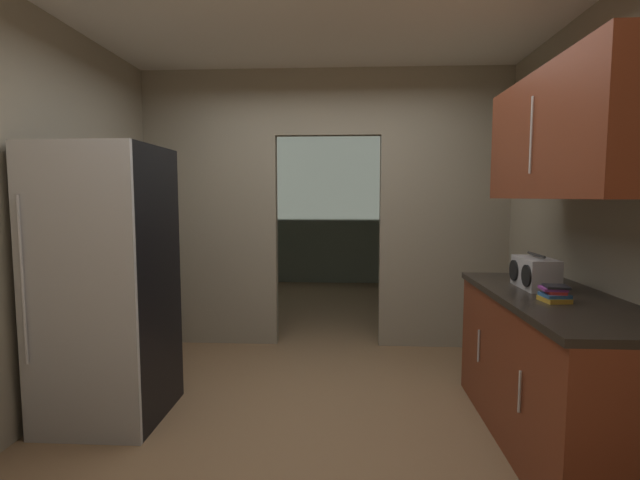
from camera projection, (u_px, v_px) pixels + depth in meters
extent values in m
plane|color=brown|center=(313.00, 424.00, 3.01)|extent=(20.00, 20.00, 0.00)
cube|color=silver|center=(317.00, 19.00, 3.27)|extent=(3.94, 7.37, 0.06)
cube|color=gray|center=(212.00, 210.00, 4.63)|extent=(1.30, 0.12, 2.69)
cube|color=gray|center=(444.00, 210.00, 4.51)|extent=(1.23, 0.12, 2.69)
cube|color=gray|center=(328.00, 103.00, 4.47)|extent=(1.02, 0.12, 0.62)
cube|color=gray|center=(333.00, 204.00, 7.93)|extent=(3.54, 0.10, 2.69)
cube|color=gray|center=(204.00, 206.00, 6.34)|extent=(0.10, 3.38, 2.69)
cube|color=gray|center=(460.00, 207.00, 6.15)|extent=(0.10, 3.38, 2.69)
cube|color=black|center=(108.00, 284.00, 3.07)|extent=(0.72, 0.70, 1.80)
cube|color=#B7BABC|center=(76.00, 296.00, 2.70)|extent=(0.72, 0.03, 1.80)
cylinder|color=#B7BABC|center=(22.00, 281.00, 2.68)|extent=(0.02, 0.02, 0.99)
cube|color=maroon|center=(553.00, 374.00, 2.75)|extent=(0.63, 1.68, 0.85)
cube|color=black|center=(556.00, 299.00, 2.70)|extent=(0.67, 1.68, 0.04)
cylinder|color=#B7BABC|center=(520.00, 392.00, 2.39)|extent=(0.01, 0.01, 0.22)
cylinder|color=#B7BABC|center=(479.00, 346.00, 3.13)|extent=(0.01, 0.01, 0.22)
cube|color=maroon|center=(564.00, 135.00, 2.62)|extent=(0.34, 1.51, 0.72)
cylinder|color=#B7BABC|center=(531.00, 135.00, 2.63)|extent=(0.01, 0.01, 0.43)
cube|color=#B2B2B7|center=(535.00, 273.00, 2.93)|extent=(0.18, 0.36, 0.19)
cylinder|color=#262626|center=(536.00, 255.00, 2.92)|extent=(0.02, 0.25, 0.02)
cylinder|color=black|center=(526.00, 276.00, 2.83)|extent=(0.01, 0.14, 0.14)
cylinder|color=black|center=(514.00, 270.00, 3.04)|extent=(0.01, 0.14, 0.14)
cube|color=gold|center=(554.00, 299.00, 2.55)|extent=(0.15, 0.15, 0.03)
cube|color=#2D609E|center=(555.00, 295.00, 2.55)|extent=(0.14, 0.14, 0.02)
cube|color=red|center=(555.00, 292.00, 2.56)|extent=(0.11, 0.14, 0.02)
cube|color=#8C3893|center=(553.00, 289.00, 2.56)|extent=(0.13, 0.13, 0.01)
cube|color=black|center=(556.00, 286.00, 2.55)|extent=(0.13, 0.14, 0.01)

